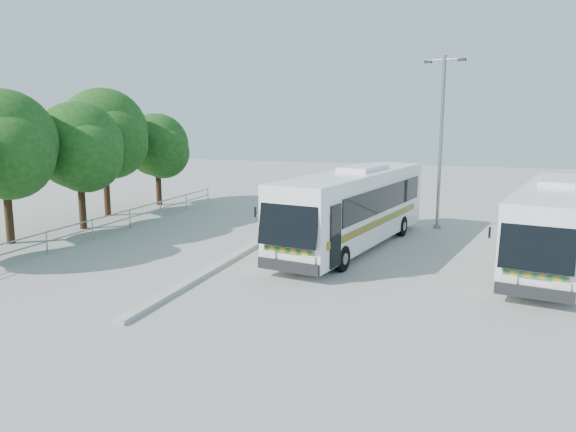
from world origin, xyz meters
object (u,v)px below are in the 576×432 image
(tree_far_c, at_px, (80,146))
(coach_main, at_px, (354,207))
(tree_far_d, at_px, (105,133))
(tree_far_b, at_px, (4,143))
(coach_adjacent, at_px, (554,223))
(tree_far_e, at_px, (158,145))
(lamppost, at_px, (441,135))

(tree_far_c, xyz_separation_m, coach_main, (14.04, 0.26, -2.42))
(tree_far_d, relative_size, coach_main, 0.60)
(tree_far_b, bearing_deg, tree_far_d, 92.23)
(tree_far_d, bearing_deg, coach_adjacent, -10.33)
(coach_adjacent, bearing_deg, tree_far_c, -170.07)
(coach_main, relative_size, coach_adjacent, 1.07)
(tree_far_d, distance_m, tree_far_e, 4.65)
(tree_far_b, height_order, lamppost, lamppost)
(tree_far_c, relative_size, tree_far_e, 1.10)
(tree_far_b, bearing_deg, tree_far_e, 88.17)
(tree_far_d, bearing_deg, tree_far_e, 81.37)
(lamppost, bearing_deg, tree_far_b, -132.30)
(tree_far_c, height_order, tree_far_e, tree_far_c)
(tree_far_b, height_order, tree_far_c, tree_far_b)
(tree_far_b, distance_m, tree_far_d, 7.61)
(tree_far_d, relative_size, coach_adjacent, 0.64)
(coach_main, distance_m, coach_adjacent, 7.95)
(tree_far_c, distance_m, tree_far_e, 8.22)
(tree_far_e, height_order, lamppost, lamppost)
(tree_far_b, relative_size, tree_far_c, 1.07)
(tree_far_c, xyz_separation_m, tree_far_e, (-0.51, 8.20, -0.37))
(tree_far_b, relative_size, tree_far_e, 1.17)
(tree_far_e, relative_size, coach_adjacent, 0.52)
(tree_far_c, bearing_deg, tree_far_d, 107.83)
(lamppost, bearing_deg, tree_far_e, -168.03)
(tree_far_b, xyz_separation_m, tree_far_c, (0.89, 3.90, -0.31))
(tree_far_b, height_order, coach_main, tree_far_b)
(tree_far_e, bearing_deg, tree_far_d, -98.63)
(tree_far_d, bearing_deg, tree_far_c, -72.17)
(tree_far_d, distance_m, coach_adjacent, 23.72)
(tree_far_b, height_order, tree_far_d, tree_far_d)
(tree_far_b, xyz_separation_m, coach_main, (14.93, 4.16, -2.73))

